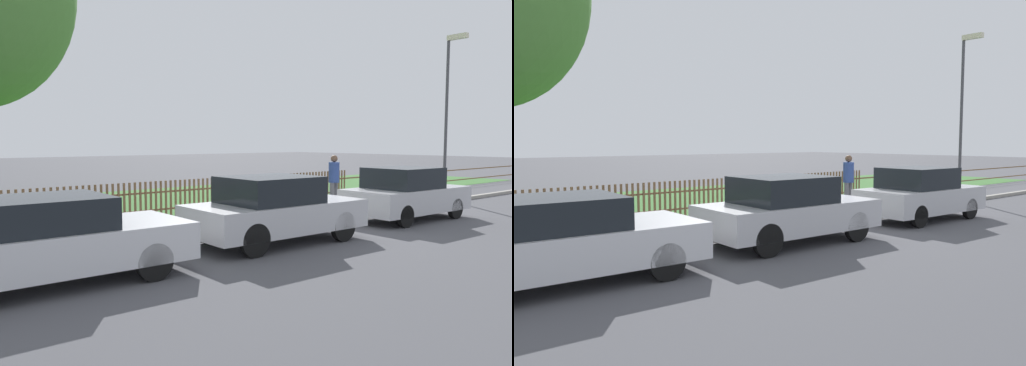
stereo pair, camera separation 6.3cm
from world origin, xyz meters
The scene contains 10 objects.
ground_plane centered at (0.00, 0.00, 0.00)m, with size 120.00×120.00×0.00m, color #4C4C51.
kerb_stone centered at (0.00, 0.10, 0.06)m, with size 41.60×0.20×0.12m, color #9E998E.
grass_strip centered at (0.00, 7.36, 0.01)m, with size 41.60×8.44×0.01m, color #3D7033.
park_fence centered at (0.00, 3.16, 0.56)m, with size 41.60×0.05×1.12m.
parked_car_silver_hatchback centered at (-6.09, -1.28, 0.71)m, with size 4.36×2.00×1.39m.
parked_car_black_saloon centered at (-1.26, -1.18, 0.75)m, with size 4.08×1.93×1.48m.
parked_car_navy_estate centered at (3.79, -1.15, 0.74)m, with size 3.92×1.88×1.49m.
covered_motorcycle centered at (1.39, 1.95, 0.58)m, with size 2.03×0.93×0.94m.
pedestrian_near_fence centered at (4.07, 1.79, 1.00)m, with size 0.43×0.43×1.77m.
street_lamp centered at (9.19, 0.63, 3.83)m, with size 0.20×0.79×6.15m.
Camera 1 is at (-8.51, -9.26, 2.25)m, focal length 35.00 mm.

